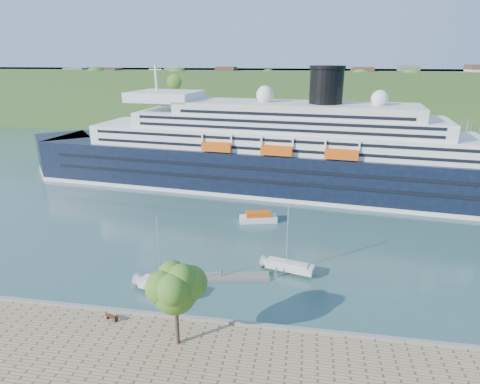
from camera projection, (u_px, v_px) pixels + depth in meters
The scene contains 10 objects.
ground at pixel (170, 323), 46.89m from camera, with size 400.00×400.00×0.00m, color #294A47.
far_hillside at pixel (275, 98), 178.53m from camera, with size 400.00×50.00×24.00m, color #305120.
quay_coping at pixel (169, 315), 46.34m from camera, with size 220.00×0.50×0.30m, color slate.
cruise_ship at pixel (264, 129), 90.53m from camera, with size 124.31×18.10×27.92m, color black, non-canonical shape.
park_bench at pixel (112, 316), 45.63m from camera, with size 1.52×0.62×0.97m, color #472314, non-canonical shape.
promenade_tree at pixel (176, 301), 40.47m from camera, with size 6.13×6.13×10.16m, color #2F5B17, non-canonical shape.
floating_pontoon at pixel (207, 277), 56.20m from camera, with size 17.49×2.14×0.39m, color slate, non-canonical shape.
sailboat_white_near at pixel (163, 258), 51.16m from camera, with size 7.94×2.20×10.25m, color silver, non-canonical shape.
sailboat_white_far at pixel (291, 242), 56.25m from camera, with size 7.55×2.10×9.75m, color silver, non-canonical shape.
tender_launch at pixel (258, 217), 75.34m from camera, with size 7.01×2.40×1.94m, color #D84F0C, non-canonical shape.
Camera 1 is at (14.50, -37.63, 29.56)m, focal length 30.00 mm.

